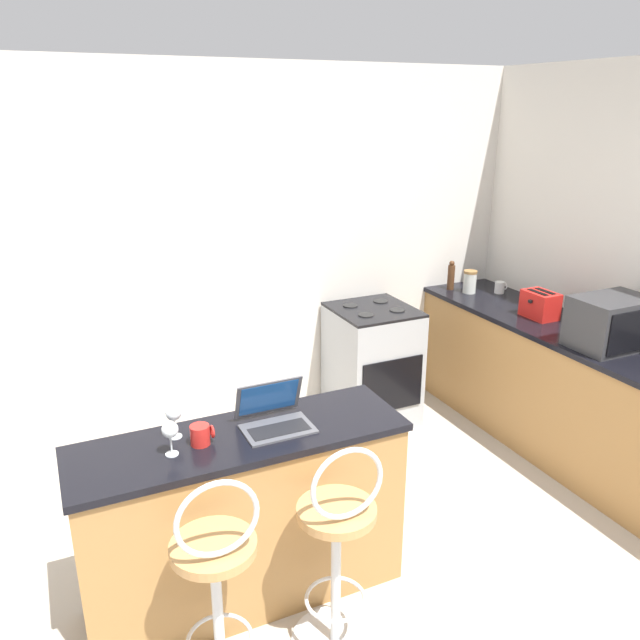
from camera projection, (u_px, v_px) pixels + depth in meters
name	position (u px, v px, depth m)	size (l,w,h in m)	color
wall_back	(211.00, 260.00, 4.32)	(12.00, 0.06, 2.60)	silver
breakfast_bar	(244.00, 518.00, 2.98)	(1.54, 0.48, 0.90)	#9E703D
counter_right	(595.00, 407.00, 4.07)	(0.64, 3.13, 0.90)	#9E703D
bar_stool_near	(217.00, 592.00, 2.45)	(0.40, 0.40, 1.06)	silver
bar_stool_far	(338.00, 553.00, 2.66)	(0.40, 0.40, 1.06)	silver
laptop	(274.00, 415.00, 2.90)	(0.32, 0.26, 0.21)	#47474C
microwave	(612.00, 323.00, 3.81)	(0.48, 0.34, 0.32)	#2D2D30
toaster	(540.00, 305.00, 4.36)	(0.19, 0.24, 0.19)	red
stove_range	(372.00, 364.00, 4.74)	(0.58, 0.61, 0.90)	#9EA3A8
wine_glass_short	(173.00, 414.00, 2.78)	(0.07, 0.07, 0.16)	silver
mug_red	(201.00, 435.00, 2.74)	(0.10, 0.09, 0.09)	red
pepper_mill	(451.00, 276.00, 5.03)	(0.06, 0.06, 0.24)	#4C2D19
wine_glass_tall	(170.00, 431.00, 2.64)	(0.07, 0.07, 0.16)	silver
mug_white	(500.00, 287.00, 4.95)	(0.09, 0.08, 0.09)	white
storage_jar	(470.00, 282.00, 4.94)	(0.11, 0.11, 0.18)	silver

